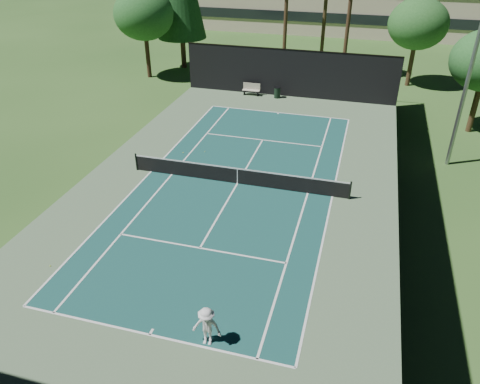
# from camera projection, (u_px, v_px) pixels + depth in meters

# --- Properties ---
(ground) EXTENTS (160.00, 160.00, 0.00)m
(ground) POSITION_uv_depth(u_px,v_px,m) (237.00, 184.00, 27.22)
(ground) COLOR #305821
(ground) RESTS_ON ground
(apron_slab) EXTENTS (18.00, 32.00, 0.01)m
(apron_slab) POSITION_uv_depth(u_px,v_px,m) (237.00, 184.00, 27.22)
(apron_slab) COLOR #567350
(apron_slab) RESTS_ON ground
(court_surface) EXTENTS (10.97, 23.77, 0.01)m
(court_surface) POSITION_uv_depth(u_px,v_px,m) (237.00, 184.00, 27.22)
(court_surface) COLOR #174945
(court_surface) RESTS_ON ground
(court_lines) EXTENTS (11.07, 23.87, 0.01)m
(court_lines) POSITION_uv_depth(u_px,v_px,m) (237.00, 183.00, 27.21)
(court_lines) COLOR white
(court_lines) RESTS_ON ground
(tennis_net) EXTENTS (12.90, 0.10, 1.10)m
(tennis_net) POSITION_uv_depth(u_px,v_px,m) (237.00, 175.00, 26.94)
(tennis_net) COLOR black
(tennis_net) RESTS_ON ground
(fence) EXTENTS (18.04, 32.05, 4.03)m
(fence) POSITION_uv_depth(u_px,v_px,m) (238.00, 152.00, 26.26)
(fence) COLOR black
(fence) RESTS_ON ground
(player) EXTENTS (1.08, 0.63, 1.65)m
(player) POSITION_uv_depth(u_px,v_px,m) (207.00, 327.00, 16.63)
(player) COLOR white
(player) RESTS_ON ground
(tennis_ball_a) EXTENTS (0.06, 0.06, 0.06)m
(tennis_ball_a) POSITION_uv_depth(u_px,v_px,m) (50.00, 266.00, 20.76)
(tennis_ball_a) COLOR #D6F337
(tennis_ball_a) RESTS_ON ground
(tennis_ball_b) EXTENTS (0.06, 0.06, 0.06)m
(tennis_ball_b) POSITION_uv_depth(u_px,v_px,m) (205.00, 152.00, 30.89)
(tennis_ball_b) COLOR #C6DE32
(tennis_ball_b) RESTS_ON ground
(tennis_ball_c) EXTENTS (0.06, 0.06, 0.06)m
(tennis_ball_c) POSITION_uv_depth(u_px,v_px,m) (257.00, 173.00, 28.27)
(tennis_ball_c) COLOR #BED530
(tennis_ball_c) RESTS_ON ground
(tennis_ball_d) EXTENTS (0.07, 0.07, 0.07)m
(tennis_ball_d) POSITION_uv_depth(u_px,v_px,m) (183.00, 153.00, 30.72)
(tennis_ball_d) COLOR #CDE433
(tennis_ball_d) RESTS_ON ground
(park_bench) EXTENTS (1.50, 0.45, 1.02)m
(park_bench) POSITION_uv_depth(u_px,v_px,m) (251.00, 89.00, 40.52)
(park_bench) COLOR beige
(park_bench) RESTS_ON ground
(trash_bin) EXTENTS (0.56, 0.56, 0.95)m
(trash_bin) POSITION_uv_depth(u_px,v_px,m) (277.00, 92.00, 39.91)
(trash_bin) COLOR black
(trash_bin) RESTS_ON ground
(decid_tree_a) EXTENTS (5.12, 5.12, 7.62)m
(decid_tree_a) POSITION_uv_depth(u_px,v_px,m) (418.00, 24.00, 40.39)
(decid_tree_a) COLOR #4A331F
(decid_tree_a) RESTS_ON ground
(decid_tree_c) EXTENTS (5.44, 5.44, 8.09)m
(decid_tree_c) POSITION_uv_depth(u_px,v_px,m) (144.00, 14.00, 42.48)
(decid_tree_c) COLOR #472C1E
(decid_tree_c) RESTS_ON ground
(light_pole) EXTENTS (0.90, 0.25, 12.22)m
(light_pole) POSITION_uv_depth(u_px,v_px,m) (473.00, 61.00, 26.13)
(light_pole) COLOR gray
(light_pole) RESTS_ON ground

